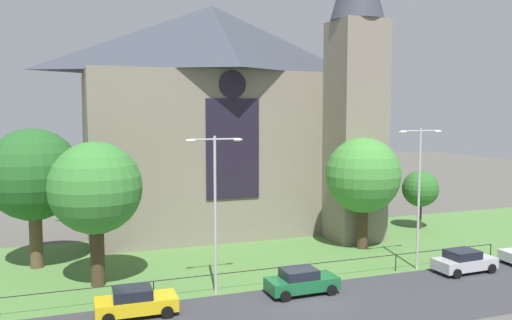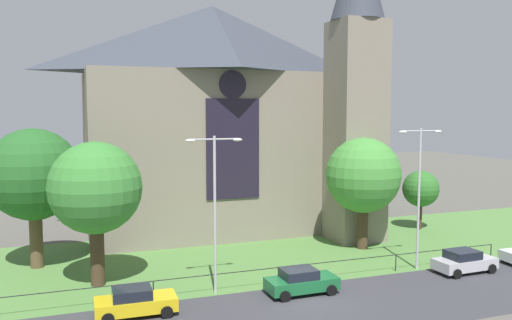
% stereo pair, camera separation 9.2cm
% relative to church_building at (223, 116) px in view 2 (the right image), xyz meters
% --- Properties ---
extents(ground, '(160.00, 160.00, 0.00)m').
position_rel_church_building_xyz_m(ground, '(-0.63, -8.64, -10.27)').
color(ground, '#56544C').
extents(road_asphalt, '(120.00, 8.00, 0.01)m').
position_rel_church_building_xyz_m(road_asphalt, '(-0.63, -20.64, -10.27)').
color(road_asphalt, '#38383D').
rests_on(road_asphalt, ground).
extents(grass_verge, '(120.00, 20.00, 0.01)m').
position_rel_church_building_xyz_m(grass_verge, '(-0.63, -10.64, -10.27)').
color(grass_verge, '#517F3D').
rests_on(grass_verge, ground).
extents(church_building, '(23.20, 16.20, 26.00)m').
position_rel_church_building_xyz_m(church_building, '(0.00, 0.00, 0.00)').
color(church_building, gray).
rests_on(church_building, ground).
extents(iron_railing, '(32.43, 0.07, 1.13)m').
position_rel_church_building_xyz_m(iron_railing, '(-0.77, -16.14, -9.29)').
color(iron_railing, black).
rests_on(iron_railing, ground).
extents(tree_right_near, '(5.83, 5.83, 8.69)m').
position_rel_church_building_xyz_m(tree_right_near, '(8.28, -10.25, -4.55)').
color(tree_right_near, '#423021').
rests_on(tree_right_near, ground).
extents(tree_right_far, '(3.27, 3.27, 5.35)m').
position_rel_church_building_xyz_m(tree_right_far, '(16.81, -6.13, -6.58)').
color(tree_right_far, '#423021').
rests_on(tree_right_far, ground).
extents(tree_left_far, '(6.24, 6.24, 9.56)m').
position_rel_church_building_xyz_m(tree_left_far, '(-15.41, -7.08, -3.89)').
color(tree_left_far, brown).
rests_on(tree_left_far, ground).
extents(tree_left_near, '(5.64, 5.64, 8.89)m').
position_rel_church_building_xyz_m(tree_left_near, '(-11.68, -12.35, -4.27)').
color(tree_left_near, '#423021').
rests_on(tree_left_near, ground).
extents(streetlamp_near, '(3.37, 0.26, 9.29)m').
position_rel_church_building_xyz_m(streetlamp_near, '(-5.25, -16.24, -4.46)').
color(streetlamp_near, '#B2B2B7').
rests_on(streetlamp_near, ground).
extents(streetlamp_far, '(3.37, 0.26, 9.59)m').
position_rel_church_building_xyz_m(streetlamp_far, '(8.94, -16.24, -4.30)').
color(streetlamp_far, '#B2B2B7').
rests_on(streetlamp_far, ground).
extents(parked_car_yellow, '(4.23, 2.09, 1.51)m').
position_rel_church_building_xyz_m(parked_car_yellow, '(-10.12, -18.09, -9.53)').
color(parked_car_yellow, gold).
rests_on(parked_car_yellow, ground).
extents(parked_car_green, '(4.22, 2.07, 1.51)m').
position_rel_church_building_xyz_m(parked_car_green, '(-0.54, -18.02, -9.53)').
color(parked_car_green, '#196033').
rests_on(parked_car_green, ground).
extents(parked_car_silver, '(4.27, 2.16, 1.51)m').
position_rel_church_building_xyz_m(parked_car_silver, '(11.39, -17.95, -9.53)').
color(parked_car_silver, '#B7B7BC').
rests_on(parked_car_silver, ground).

